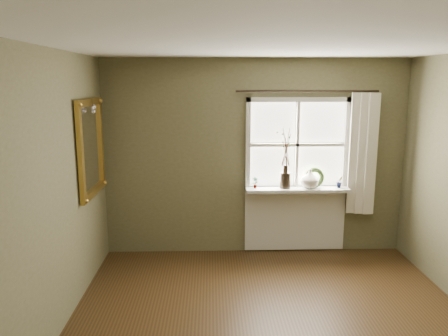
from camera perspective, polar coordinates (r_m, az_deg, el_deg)
ceiling at (r=3.50m, az=8.25°, el=15.96°), size 4.50×4.50×0.00m
wall_back at (r=5.86m, az=4.05°, el=1.39°), size 4.00×0.10×2.60m
wall_left at (r=3.87m, az=-23.92°, el=-4.78°), size 0.10×4.50×2.60m
window_frame at (r=5.84m, az=9.52°, el=3.02°), size 1.36×0.06×1.24m
window_sill at (r=5.85m, az=9.54°, el=-2.77°), size 1.36×0.26×0.04m
window_apron at (r=6.08m, az=9.21°, el=-6.54°), size 1.36×0.04×0.88m
dark_jug at (r=5.79m, az=8.00°, el=-1.59°), size 0.18×0.18×0.21m
cream_vase at (r=5.85m, az=11.16°, el=-1.37°), size 0.26×0.26×0.25m
wreath at (r=5.91m, az=11.73°, el=-1.49°), size 0.28×0.15×0.28m
potted_plant_left at (r=5.75m, az=4.09°, el=-1.92°), size 0.09×0.07×0.15m
potted_plant_right at (r=5.96m, az=14.87°, el=-1.76°), size 0.10×0.09×0.16m
curtain at (r=5.99m, az=17.58°, el=1.73°), size 0.36×0.12×1.59m
curtain_rod at (r=5.75m, az=10.86°, el=9.84°), size 1.84×0.03×0.03m
gilt_mirror at (r=5.23m, az=-16.98°, el=2.61°), size 0.10×0.93×1.11m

